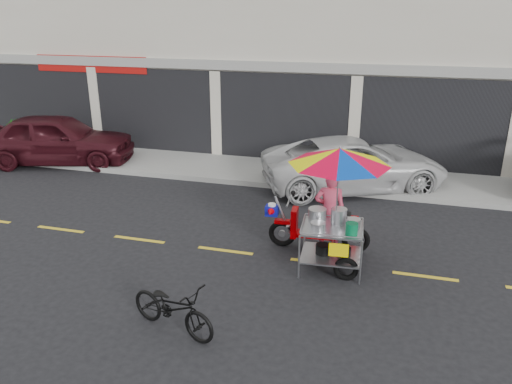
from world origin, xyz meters
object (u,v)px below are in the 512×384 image
(white_pickup, at_px, (354,164))
(near_bicycle, at_px, (173,307))
(food_vendor_rig, at_px, (334,188))
(maroon_sedan, at_px, (57,139))

(white_pickup, xyz_separation_m, near_bicycle, (-2.09, -7.53, -0.29))
(near_bicycle, height_order, food_vendor_rig, food_vendor_rig)
(food_vendor_rig, bearing_deg, near_bicycle, -128.47)
(maroon_sedan, relative_size, near_bicycle, 3.01)
(white_pickup, bearing_deg, food_vendor_rig, 154.73)
(white_pickup, height_order, food_vendor_rig, food_vendor_rig)
(maroon_sedan, xyz_separation_m, food_vendor_rig, (9.42, -4.35, 0.73))
(white_pickup, relative_size, near_bicycle, 3.20)
(near_bicycle, relative_size, food_vendor_rig, 0.63)
(near_bicycle, xyz_separation_m, food_vendor_rig, (2.05, 2.98, 1.13))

